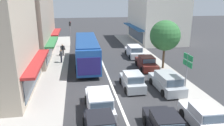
% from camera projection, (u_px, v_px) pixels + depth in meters
% --- Properties ---
extents(ground_plane, '(140.00, 140.00, 0.00)m').
position_uv_depth(ground_plane, '(115.00, 93.00, 18.94)').
color(ground_plane, '#2D2D30').
extents(lane_centre_line, '(0.20, 28.00, 0.01)m').
position_uv_depth(lane_centre_line, '(108.00, 77.00, 22.71)').
color(lane_centre_line, silver).
rests_on(lane_centre_line, ground).
extents(sidewalk_left, '(5.20, 44.00, 0.14)m').
position_uv_depth(sidewalk_left, '(43.00, 73.00, 23.53)').
color(sidewalk_left, '#A39E96').
rests_on(sidewalk_left, ground).
extents(kerb_right, '(2.80, 44.00, 0.12)m').
position_uv_depth(kerb_right, '(158.00, 67.00, 25.53)').
color(kerb_right, '#A39E96').
rests_on(kerb_right, ground).
extents(shopfront_mid_block, '(8.42, 7.14, 8.65)m').
position_uv_depth(shopfront_mid_block, '(14.00, 29.00, 25.44)').
color(shopfront_mid_block, gray).
rests_on(shopfront_mid_block, ground).
extents(shopfront_far_end, '(8.21, 7.45, 8.67)m').
position_uv_depth(shopfront_far_end, '(28.00, 22.00, 32.69)').
color(shopfront_far_end, gray).
rests_on(shopfront_far_end, ground).
extents(building_right_far, '(8.74, 12.24, 8.98)m').
position_uv_depth(building_right_far, '(156.00, 16.00, 40.00)').
color(building_right_far, silver).
rests_on(building_right_far, ground).
extents(city_bus, '(2.84, 10.89, 3.23)m').
position_uv_depth(city_bus, '(87.00, 50.00, 25.98)').
color(city_bus, '#1E4C99').
rests_on(city_bus, ground).
extents(hatchback_behind_bus_near, '(1.82, 3.70, 1.54)m').
position_uv_depth(hatchback_behind_bus_near, '(132.00, 81.00, 19.65)').
color(hatchback_behind_bus_near, '#9EA3A8').
rests_on(hatchback_behind_bus_near, ground).
extents(wagon_behind_bus_mid, '(1.97, 4.51, 1.58)m').
position_uv_depth(wagon_behind_bus_mid, '(99.00, 102.00, 15.64)').
color(wagon_behind_bus_mid, silver).
rests_on(wagon_behind_bus_mid, ground).
extents(parked_sedan_kerb_front, '(2.01, 4.26, 1.47)m').
position_uv_depth(parked_sedan_kerb_front, '(204.00, 118.00, 13.79)').
color(parked_sedan_kerb_front, silver).
rests_on(parked_sedan_kerb_front, ground).
extents(parked_wagon_kerb_second, '(2.05, 4.56, 1.58)m').
position_uv_depth(parked_wagon_kerb_second, '(167.00, 82.00, 19.33)').
color(parked_wagon_kerb_second, '#9EA3A8').
rests_on(parked_wagon_kerb_second, ground).
extents(parked_sedan_kerb_third, '(2.00, 4.25, 1.47)m').
position_uv_depth(parked_sedan_kerb_third, '(146.00, 63.00, 25.11)').
color(parked_sedan_kerb_third, '#561E19').
rests_on(parked_sedan_kerb_third, ground).
extents(parked_wagon_kerb_rear, '(2.03, 4.54, 1.58)m').
position_uv_depth(parked_wagon_kerb_rear, '(134.00, 51.00, 30.10)').
color(parked_wagon_kerb_rear, silver).
rests_on(parked_wagon_kerb_rear, ground).
extents(traffic_light_downstreet, '(0.33, 0.24, 4.20)m').
position_uv_depth(traffic_light_downstreet, '(70.00, 30.00, 34.96)').
color(traffic_light_downstreet, gray).
rests_on(traffic_light_downstreet, ground).
extents(directional_road_sign, '(0.10, 1.40, 3.60)m').
position_uv_depth(directional_road_sign, '(187.00, 64.00, 17.87)').
color(directional_road_sign, gray).
rests_on(directional_road_sign, ground).
extents(street_tree_right, '(3.36, 3.36, 5.57)m').
position_uv_depth(street_tree_right, '(165.00, 36.00, 24.03)').
color(street_tree_right, brown).
rests_on(street_tree_right, ground).
extents(pedestrian_with_handbag_near, '(0.65, 0.28, 1.63)m').
position_uv_depth(pedestrian_with_handbag_near, '(63.00, 49.00, 29.93)').
color(pedestrian_with_handbag_near, '#333338').
rests_on(pedestrian_with_handbag_near, sidewalk_left).
extents(pedestrian_browsing_midblock, '(0.44, 0.64, 1.63)m').
position_uv_depth(pedestrian_browsing_midblock, '(61.00, 55.00, 26.89)').
color(pedestrian_browsing_midblock, '#232838').
rests_on(pedestrian_browsing_midblock, sidewalk_left).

